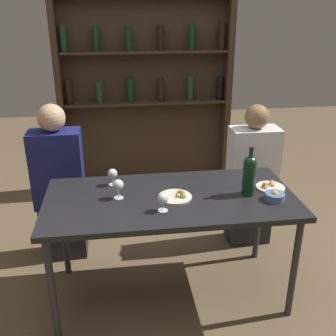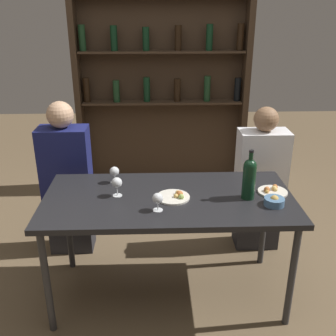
{
  "view_description": "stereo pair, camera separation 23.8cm",
  "coord_description": "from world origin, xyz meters",
  "views": [
    {
      "loc": [
        -0.32,
        -2.22,
        1.89
      ],
      "look_at": [
        0.0,
        0.11,
        0.91
      ],
      "focal_mm": 42.0,
      "sensor_mm": 36.0,
      "label": 1
    },
    {
      "loc": [
        -0.08,
        -2.24,
        1.89
      ],
      "look_at": [
        0.0,
        0.11,
        0.91
      ],
      "focal_mm": 42.0,
      "sensor_mm": 36.0,
      "label": 2
    }
  ],
  "objects": [
    {
      "name": "ground_plane",
      "position": [
        0.0,
        0.0,
        0.0
      ],
      "size": [
        10.0,
        10.0,
        0.0
      ],
      "primitive_type": "plane",
      "color": "brown"
    },
    {
      "name": "snack_bowl",
      "position": [
        0.64,
        -0.14,
        0.78
      ],
      "size": [
        0.12,
        0.12,
        0.06
      ],
      "color": "#4C7299",
      "rests_on": "dining_table"
    },
    {
      "name": "wine_glass_1",
      "position": [
        -0.36,
        0.23,
        0.84
      ],
      "size": [
        0.07,
        0.07,
        0.12
      ],
      "color": "silver",
      "rests_on": "dining_table"
    },
    {
      "name": "wine_bottle",
      "position": [
        0.5,
        -0.04,
        0.9
      ],
      "size": [
        0.08,
        0.08,
        0.32
      ],
      "color": "black",
      "rests_on": "dining_table"
    },
    {
      "name": "dining_table",
      "position": [
        0.0,
        0.0,
        0.7
      ],
      "size": [
        1.6,
        0.77,
        0.76
      ],
      "color": "black",
      "rests_on": "ground_plane"
    },
    {
      "name": "seated_person_right",
      "position": [
        0.76,
        0.59,
        0.56
      ],
      "size": [
        0.38,
        0.22,
        1.19
      ],
      "color": "#26262B",
      "rests_on": "ground_plane"
    },
    {
      "name": "wine_rack_wall",
      "position": [
        -0.0,
        1.84,
        1.16
      ],
      "size": [
        1.78,
        0.21,
        2.23
      ],
      "color": "#38281C",
      "rests_on": "ground_plane"
    },
    {
      "name": "food_plate_0",
      "position": [
        0.68,
        0.04,
        0.77
      ],
      "size": [
        0.19,
        0.19,
        0.04
      ],
      "color": "silver",
      "rests_on": "dining_table"
    },
    {
      "name": "wine_glass_2",
      "position": [
        -0.33,
        0.02,
        0.85
      ],
      "size": [
        0.07,
        0.07,
        0.13
      ],
      "color": "silver",
      "rests_on": "dining_table"
    },
    {
      "name": "wine_glass_0",
      "position": [
        -0.07,
        -0.18,
        0.83
      ],
      "size": [
        0.07,
        0.07,
        0.11
      ],
      "color": "silver",
      "rests_on": "dining_table"
    },
    {
      "name": "seated_person_left",
      "position": [
        -0.78,
        0.59,
        0.59
      ],
      "size": [
        0.38,
        0.22,
        1.24
      ],
      "color": "#26262B",
      "rests_on": "ground_plane"
    },
    {
      "name": "food_plate_1",
      "position": [
        0.04,
        -0.02,
        0.77
      ],
      "size": [
        0.21,
        0.21,
        0.05
      ],
      "color": "silver",
      "rests_on": "dining_table"
    }
  ]
}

